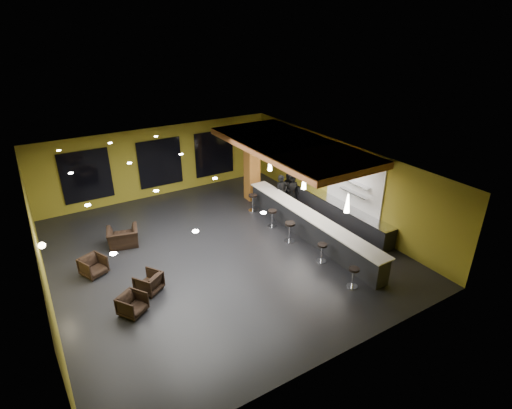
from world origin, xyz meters
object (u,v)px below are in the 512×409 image
pendant_2 (270,163)px  bar_stool_1 (322,250)px  staff_c (291,189)px  bar_stool_3 (272,216)px  bar_counter (309,226)px  column (252,166)px  armchair_d (123,237)px  armchair_b (149,282)px  prep_counter (338,212)px  staff_a (281,192)px  staff_b (289,188)px  bar_stool_0 (353,275)px  pendant_0 (347,203)px  pendant_1 (304,181)px  bar_stool_2 (290,230)px  armchair_c (93,266)px  bar_stool_4 (253,201)px  armchair_a (132,304)px

pendant_2 → bar_stool_1: bearing=-98.9°
staff_c → pendant_2: bearing=-157.0°
staff_c → bar_stool_3: bearing=-126.1°
bar_counter → column: 4.77m
armchair_d → armchair_b: bearing=102.3°
bar_counter → column: bearing=90.0°
prep_counter → staff_a: 2.78m
staff_b → bar_stool_0: staff_b is taller
prep_counter → pendant_0: (-2.00, -2.50, 1.92)m
pendant_1 → staff_a: (0.57, 2.35, -1.50)m
bar_counter → staff_c: 3.41m
staff_a → staff_b: bearing=34.3°
pendant_1 → staff_c: 3.34m
staff_b → pendant_2: bearing=-151.7°
bar_stool_2 → armchair_d: bearing=151.5°
armchair_d → bar_stool_3: bearing=176.8°
bar_counter → bar_stool_3: (-0.78, 1.57, 0.00)m
staff_a → armchair_c: 8.79m
bar_stool_0 → bar_stool_3: bearing=89.4°
column → bar_stool_1: column is taller
pendant_2 → staff_a: (0.57, -0.15, -1.50)m
column → bar_stool_0: bearing=-95.9°
staff_b → bar_stool_1: bearing=-95.6°
prep_counter → armchair_c: bearing=172.4°
pendant_1 → bar_stool_2: (-0.89, -0.37, -1.80)m
bar_stool_2 → bar_stool_4: bearing=86.6°
pendant_1 → bar_stool_1: pendant_1 is taller
prep_counter → bar_stool_4: size_ratio=7.24×
bar_stool_0 → pendant_2: bearing=82.6°
pendant_1 → armchair_b: pendant_1 is taller
armchair_d → pendant_1: bearing=170.4°
pendant_1 → staff_a: size_ratio=0.41×
pendant_2 → bar_stool_0: (-0.83, -6.44, -1.87)m
pendant_1 → staff_b: (1.31, 2.76, -1.60)m
armchair_a → bar_stool_4: bar_stool_4 is taller
pendant_0 → bar_stool_1: pendant_0 is taller
armchair_c → armchair_a: bearing=-102.3°
bar_counter → staff_c: (1.35, 3.12, 0.27)m
pendant_0 → bar_stool_2: size_ratio=0.81×
bar_stool_4 → bar_stool_0: bearing=-91.2°
armchair_d → bar_stool_0: bearing=144.2°
staff_b → armchair_b: (-8.09, -3.36, -0.40)m
column → armchair_c: column is taller
pendant_1 → staff_b: bearing=64.7°
staff_c → bar_stool_1: bearing=-95.6°
prep_counter → bar_stool_1: (-2.74, -2.20, 0.05)m
pendant_1 → staff_b: pendant_1 is taller
pendant_1 → armchair_a: size_ratio=0.95×
prep_counter → bar_stool_0: bearing=-125.7°
armchair_d → bar_stool_0: 8.97m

